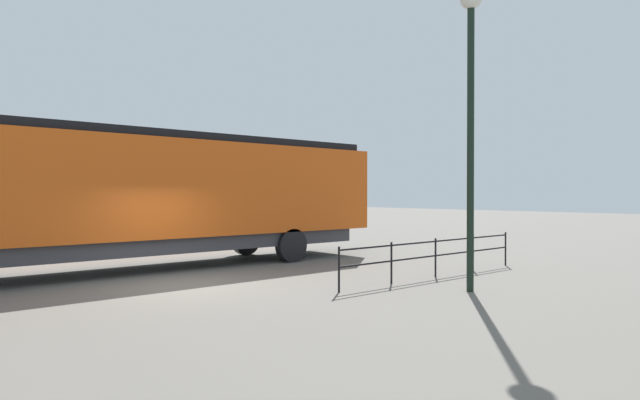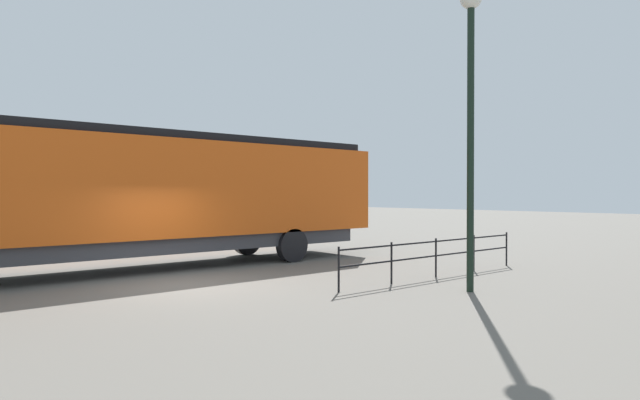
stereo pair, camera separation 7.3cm
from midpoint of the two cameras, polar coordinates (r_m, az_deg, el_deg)
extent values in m
plane|color=#666059|center=(13.60, -13.98, -8.85)|extent=(120.00, 120.00, 0.00)
cube|color=#D15114|center=(16.07, -23.53, 1.17)|extent=(3.06, 18.97, 2.81)
cube|color=black|center=(19.99, -0.59, -0.10)|extent=(2.94, 2.70, 1.97)
cube|color=black|center=(16.15, -23.55, 6.59)|extent=(2.75, 18.21, 0.24)
cube|color=#38383D|center=(16.13, -23.50, -4.62)|extent=(2.75, 17.45, 0.45)
cylinder|color=black|center=(19.96, -7.71, -4.22)|extent=(0.30, 1.10, 1.10)
cylinder|color=black|center=(17.70, -2.89, -4.84)|extent=(0.30, 1.10, 1.10)
cylinder|color=black|center=(12.76, 15.89, 5.30)|extent=(0.16, 0.16, 6.56)
cube|color=black|center=(14.82, 12.38, -4.32)|extent=(0.04, 7.09, 0.04)
cube|color=black|center=(14.86, 12.37, -5.81)|extent=(0.04, 7.09, 0.04)
cylinder|color=black|center=(12.26, 2.17, -7.41)|extent=(0.05, 0.05, 1.05)
cylinder|color=black|center=(13.51, 7.77, -6.67)|extent=(0.05, 0.05, 1.05)
cylinder|color=black|center=(14.86, 12.37, -6.01)|extent=(0.05, 0.05, 1.05)
cylinder|color=black|center=(16.30, 16.18, -5.43)|extent=(0.05, 0.05, 1.05)
cylinder|color=black|center=(17.80, 19.35, -4.93)|extent=(0.05, 0.05, 1.05)
camera|label=1|loc=(0.04, -89.84, 0.00)|focal=30.06mm
camera|label=2|loc=(0.04, 90.16, 0.00)|focal=30.06mm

